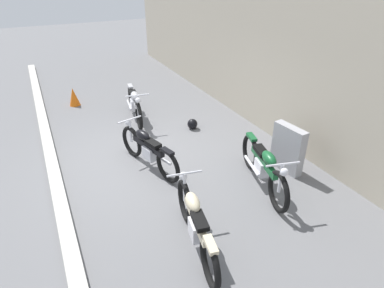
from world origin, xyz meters
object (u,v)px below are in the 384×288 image
object	(u,v)px
stone_marker	(288,149)
helmet	(192,124)
traffic_cone	(74,97)
motorcycle_cream	(196,223)
motorcycle_green	(264,166)
motorcycle_silver	(135,103)
motorcycle_black	(148,149)

from	to	relation	value
stone_marker	helmet	size ratio (longest dim) A/B	3.72
stone_marker	traffic_cone	distance (m)	6.63
traffic_cone	motorcycle_cream	size ratio (longest dim) A/B	0.27
stone_marker	motorcycle_cream	bearing A→B (deg)	-68.22
stone_marker	motorcycle_green	world-z (taller)	stone_marker
motorcycle_silver	motorcycle_cream	bearing A→B (deg)	1.76
helmet	traffic_cone	size ratio (longest dim) A/B	0.49
motorcycle_black	motorcycle_silver	distance (m)	2.58
motorcycle_cream	traffic_cone	bearing A→B (deg)	17.30
stone_marker	motorcycle_black	size ratio (longest dim) A/B	0.50
stone_marker	motorcycle_cream	world-z (taller)	stone_marker
traffic_cone	motorcycle_silver	distance (m)	2.26
motorcycle_black	motorcycle_green	size ratio (longest dim) A/B	0.95
stone_marker	helmet	xyz separation A→B (m)	(-2.60, -0.92, -0.37)
motorcycle_green	motorcycle_cream	size ratio (longest dim) A/B	1.02
helmet	motorcycle_silver	world-z (taller)	motorcycle_silver
helmet	motorcycle_silver	distance (m)	1.75
stone_marker	helmet	bearing A→B (deg)	-160.59
motorcycle_green	traffic_cone	bearing A→B (deg)	-141.49
motorcycle_silver	motorcycle_green	bearing A→B (deg)	25.37
traffic_cone	motorcycle_silver	world-z (taller)	motorcycle_silver
motorcycle_black	motorcycle_cream	xyz separation A→B (m)	(2.42, -0.10, 0.01)
motorcycle_black	motorcycle_green	world-z (taller)	motorcycle_green
helmet	motorcycle_cream	distance (m)	4.08
stone_marker	motorcycle_silver	world-z (taller)	stone_marker
traffic_cone	motorcycle_green	world-z (taller)	motorcycle_green
helmet	motorcycle_green	world-z (taller)	motorcycle_green
traffic_cone	motorcycle_cream	bearing A→B (deg)	6.61
motorcycle_silver	stone_marker	bearing A→B (deg)	36.84
motorcycle_cream	helmet	bearing A→B (deg)	-14.92
motorcycle_green	motorcycle_cream	world-z (taller)	motorcycle_green
motorcycle_black	traffic_cone	bearing A→B (deg)	-3.39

